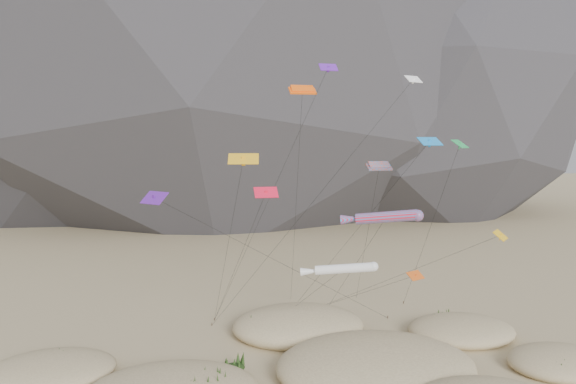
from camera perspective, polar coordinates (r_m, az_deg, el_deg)
The scene contains 8 objects.
dunes at distance 46.10m, azimuth 2.50°, elevation -18.84°, with size 52.58×38.31×3.87m.
dune_grass at distance 46.52m, azimuth 2.74°, elevation -18.46°, with size 44.18×28.30×1.54m.
kite_stakes at distance 64.98m, azimuth 1.55°, elevation -12.09°, with size 23.23×5.59×0.30m.
rainbow_tube_kite at distance 51.02m, azimuth 9.67°, elevation -2.55°, with size 6.89×13.44×13.49m.
white_tube_kite at distance 47.25m, azimuth 5.38°, elevation -7.80°, with size 6.39×16.60×9.53m.
orange_parafoil at distance 50.47m, azimuth 1.45°, elevation 9.91°, with size 4.14×18.01×24.44m.
multi_parafoil at distance 53.69m, azimuth 9.22°, elevation 2.41°, with size 4.37×15.47×17.59m.
delta_kites at distance 50.17m, azimuth 5.48°, elevation 1.61°, with size 33.47×18.62×26.12m.
Camera 1 is at (-13.08, -37.17, 19.57)m, focal length 35.00 mm.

